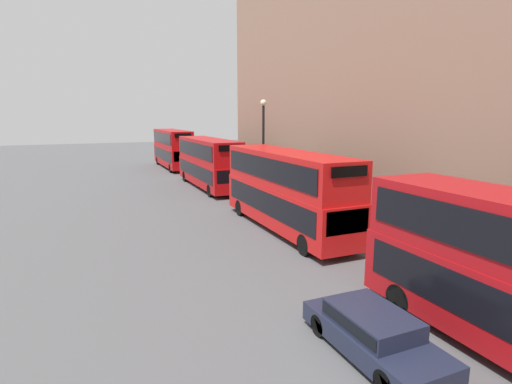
{
  "coord_description": "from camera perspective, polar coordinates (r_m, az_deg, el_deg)",
  "views": [
    {
      "loc": [
        -8.52,
        0.9,
        6.28
      ],
      "look_at": [
        0.48,
        21.5,
        1.97
      ],
      "focal_mm": 28.0,
      "sensor_mm": 36.0,
      "label": 1
    }
  ],
  "objects": [
    {
      "name": "bus_trailing",
      "position": [
        49.62,
        -11.84,
        6.28
      ],
      "size": [
        2.59,
        11.27,
        4.56
      ],
      "color": "#B20C0F",
      "rests_on": "ground"
    },
    {
      "name": "car_hatchback",
      "position": [
        11.62,
        16.35,
        -18.56
      ],
      "size": [
        1.8,
        4.32,
        1.22
      ],
      "color": "#1E2338",
      "rests_on": "ground"
    },
    {
      "name": "street_lamp",
      "position": [
        29.06,
        1.05,
        7.35
      ],
      "size": [
        0.44,
        0.44,
        7.41
      ],
      "color": "black",
      "rests_on": "ground"
    },
    {
      "name": "bus_third_in_queue",
      "position": [
        35.33,
        -6.83,
        4.43
      ],
      "size": [
        2.59,
        11.4,
        4.29
      ],
      "color": "#B20C0F",
      "rests_on": "ground"
    },
    {
      "name": "bus_second_in_queue",
      "position": [
        21.92,
        4.3,
        0.68
      ],
      "size": [
        2.59,
        11.28,
        4.38
      ],
      "color": "red",
      "rests_on": "ground"
    },
    {
      "name": "pedestrian",
      "position": [
        33.35,
        -1.69,
        1.43
      ],
      "size": [
        0.36,
        0.36,
        1.76
      ],
      "color": "#26262D",
      "rests_on": "ground"
    }
  ]
}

